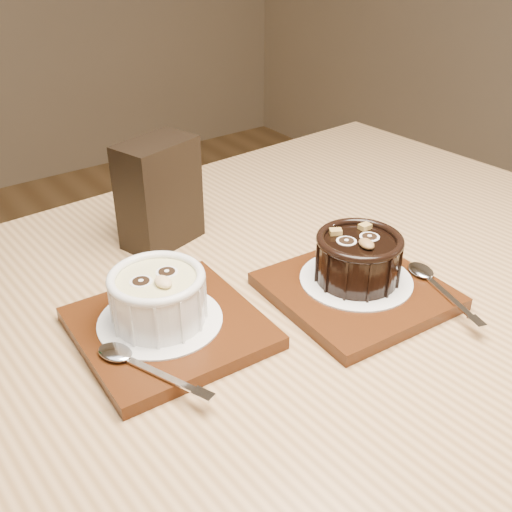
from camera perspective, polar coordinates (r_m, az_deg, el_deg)
The scene contains 10 objects.
table at distance 0.71m, azimuth -0.33°, elevation -11.76°, with size 1.24×0.86×0.75m.
tray_left at distance 0.64m, azimuth -8.27°, elevation -6.79°, with size 0.18×0.18×0.01m, color #49210C.
doily_left at distance 0.63m, azimuth -9.10°, elevation -6.06°, with size 0.13×0.13×0.00m, color white.
ramekin_white at distance 0.62m, azimuth -9.33°, elevation -3.70°, with size 0.10×0.10×0.06m.
spoon_left at distance 0.58m, azimuth -10.73°, elevation -10.16°, with size 0.03×0.13×0.01m, color white, non-canonical shape.
tray_right at distance 0.70m, azimuth 9.49°, elevation -3.31°, with size 0.18×0.18×0.01m, color #49210C.
doily_right at distance 0.70m, azimuth 9.50°, elevation -2.20°, with size 0.13×0.13×0.00m, color white.
ramekin_dark at distance 0.69m, azimuth 9.72°, elevation 0.00°, with size 0.10×0.10×0.06m.
spoon_right at distance 0.71m, azimuth 16.95°, elevation -2.70°, with size 0.03×0.13×0.01m, color white, non-canonical shape.
condiment_stand at distance 0.78m, azimuth -9.20°, elevation 5.90°, with size 0.10×0.06×0.14m, color black.
Camera 1 is at (-0.09, -0.27, 1.14)m, focal length 42.00 mm.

